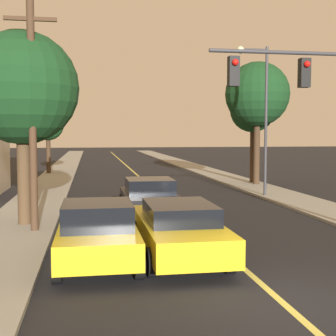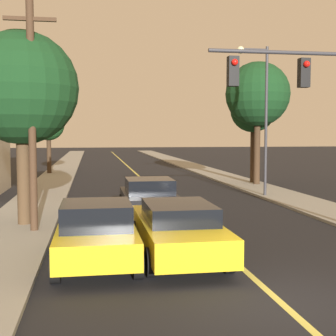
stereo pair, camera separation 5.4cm
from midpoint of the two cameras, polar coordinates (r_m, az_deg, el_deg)
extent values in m
plane|color=black|center=(9.43, 13.58, -15.68)|extent=(200.00, 200.00, 0.00)
cube|color=black|center=(44.40, -4.90, 0.09)|extent=(9.44, 80.00, 0.01)
cube|color=#D1C14C|center=(44.40, -4.90, 0.10)|extent=(0.16, 76.00, 0.00)
cube|color=gray|center=(44.32, -12.61, 0.07)|extent=(2.50, 80.00, 0.12)
cube|color=gray|center=(45.26, 2.65, 0.25)|extent=(2.50, 80.00, 0.12)
cube|color=gold|center=(12.20, 1.12, -7.77)|extent=(1.88, 5.14, 0.64)
cube|color=black|center=(11.90, 1.31, -5.39)|extent=(1.65, 2.31, 0.46)
cylinder|color=black|center=(13.69, -3.82, -7.83)|extent=(0.22, 0.67, 0.67)
cylinder|color=black|center=(13.97, 3.53, -7.58)|extent=(0.22, 0.67, 0.67)
cylinder|color=black|center=(10.62, -2.10, -11.39)|extent=(0.22, 0.67, 0.67)
cylinder|color=black|center=(10.98, 7.34, -10.89)|extent=(0.22, 0.67, 0.67)
cube|color=black|center=(18.08, -2.40, -3.90)|extent=(1.97, 4.42, 0.57)
cube|color=black|center=(17.84, -2.34, -2.19)|extent=(1.74, 1.99, 0.55)
cylinder|color=black|center=(19.39, -5.66, -4.21)|extent=(0.22, 0.71, 0.71)
cylinder|color=black|center=(19.60, -0.17, -4.10)|extent=(0.22, 0.71, 0.71)
cylinder|color=black|center=(16.69, -5.03, -5.58)|extent=(0.22, 0.71, 0.71)
cylinder|color=black|center=(16.93, 1.34, -5.42)|extent=(0.22, 0.71, 0.71)
cube|color=gold|center=(11.60, -8.74, -8.42)|extent=(1.86, 4.13, 0.60)
cube|color=black|center=(11.32, -8.76, -5.66)|extent=(1.63, 1.86, 0.59)
cylinder|color=black|center=(12.93, -12.75, -8.51)|extent=(0.22, 0.73, 0.73)
cylinder|color=black|center=(12.95, -4.85, -8.41)|extent=(0.22, 0.73, 0.73)
cylinder|color=black|center=(10.45, -13.56, -11.59)|extent=(0.22, 0.73, 0.73)
cylinder|color=black|center=(10.48, -3.70, -11.45)|extent=(0.22, 0.73, 0.73)
cylinder|color=#333338|center=(15.33, 14.47, 13.46)|extent=(5.10, 0.12, 0.12)
cube|color=black|center=(15.45, 16.18, 11.07)|extent=(0.32, 0.28, 0.90)
sphere|color=red|center=(15.33, 16.50, 12.05)|extent=(0.20, 0.20, 0.20)
cube|color=black|center=(14.62, 7.88, 11.59)|extent=(0.32, 0.28, 0.90)
sphere|color=red|center=(14.49, 8.10, 12.65)|extent=(0.20, 0.20, 0.20)
cylinder|color=#333338|center=(23.75, 11.78, 5.56)|extent=(0.14, 0.14, 7.32)
cylinder|color=#333338|center=(23.86, 10.35, 14.05)|extent=(1.36, 0.09, 0.09)
sphere|color=beige|center=(23.64, 8.75, 14.04)|extent=(0.36, 0.36, 0.36)
cylinder|color=#422D1E|center=(15.31, -16.31, 6.04)|extent=(0.24, 0.24, 7.20)
cube|color=#422D1E|center=(15.70, -16.54, 17.04)|extent=(1.60, 0.12, 0.12)
cylinder|color=#4C3823|center=(16.56, -17.26, -0.94)|extent=(0.44, 0.44, 3.27)
sphere|color=#143819|center=(16.57, -17.49, 9.32)|extent=(3.79, 3.79, 3.79)
cylinder|color=#3D2B1C|center=(37.52, -14.41, 1.62)|extent=(0.34, 0.34, 2.91)
sphere|color=#19471E|center=(37.49, -14.47, 5.14)|extent=(2.44, 2.44, 2.44)
cylinder|color=#3D2B1C|center=(29.95, 10.16, 1.70)|extent=(0.27, 0.27, 3.58)
sphere|color=#143819|center=(29.96, 10.23, 7.02)|extent=(2.84, 2.84, 2.84)
cylinder|color=#3D2B1C|center=(28.93, 10.70, 2.11)|extent=(0.38, 0.38, 4.09)
sphere|color=#143819|center=(29.01, 10.79, 8.84)|extent=(3.88, 3.88, 3.88)
camera|label=1|loc=(0.03, -90.07, -0.01)|focal=50.00mm
camera|label=2|loc=(0.03, 89.93, 0.01)|focal=50.00mm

